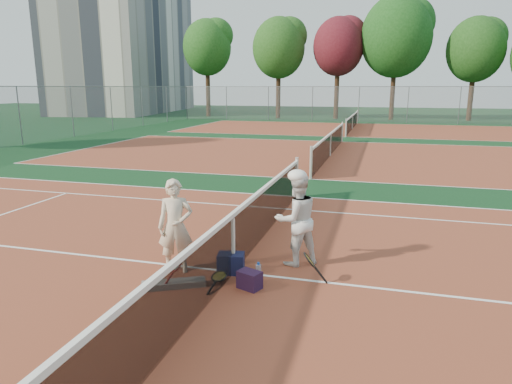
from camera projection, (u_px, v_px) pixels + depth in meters
ground at (234, 272)px, 7.48m from camera, size 130.00×130.00×0.00m
court_main at (234, 272)px, 7.48m from camera, size 23.77×10.97×0.01m
court_far_a at (330, 156)px, 20.14m from camera, size 23.77×10.97×0.01m
court_far_b at (352, 129)px, 32.81m from camera, size 23.77×10.97×0.01m
net_main at (233, 243)px, 7.37m from camera, size 0.10×10.98×1.02m
net_far_a at (331, 144)px, 20.03m from camera, size 0.10×10.98×1.02m
net_far_b at (352, 122)px, 32.69m from camera, size 0.10×10.98×1.02m
fence_back at (359, 104)px, 39.04m from camera, size 32.00×0.06×3.00m
apartment_block at (127, 48)px, 54.44m from camera, size 12.96×23.18×15.00m
player_a at (175, 226)px, 7.35m from camera, size 0.66×0.54×1.55m
player_b at (296, 219)px, 7.68m from camera, size 0.97×0.94×1.58m
racket_red at (179, 272)px, 6.83m from camera, size 0.45×0.42×0.51m
racket_black_held at (309, 268)px, 7.00m from camera, size 0.44×0.36×0.50m
racket_spare at (219, 278)px, 7.06m from camera, size 0.29×0.60×0.15m
sports_bag_navy at (231, 263)px, 7.42m from camera, size 0.47×0.37×0.33m
sports_bag_purple at (250, 280)px, 6.85m from camera, size 0.40×0.34×0.27m
net_cover_canvas at (174, 284)px, 6.91m from camera, size 0.95×0.64×0.10m
water_bottle at (258, 274)px, 7.04m from camera, size 0.09×0.09×0.30m
tree_back_0 at (207, 48)px, 45.52m from camera, size 4.81×4.81×9.59m
tree_back_1 at (279, 48)px, 43.02m from camera, size 4.94×4.94×9.41m
tree_back_maroon at (338, 47)px, 41.90m from camera, size 4.64×4.64×9.26m
tree_back_3 at (396, 37)px, 40.72m from camera, size 6.27×6.27×10.96m
tree_back_4 at (476, 50)px, 39.60m from camera, size 4.87×4.87×8.94m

